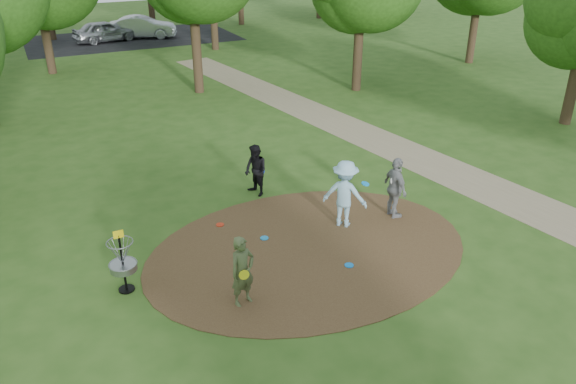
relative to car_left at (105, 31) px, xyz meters
name	(u,v)px	position (x,y,z in m)	size (l,w,h in m)	color
ground	(309,250)	(-0.14, -29.55, -0.71)	(100.00, 100.00, 0.00)	#2D5119
dirt_clearing	(309,249)	(-0.14, -29.55, -0.70)	(8.40, 8.40, 0.02)	#47301C
footpath	(455,174)	(6.36, -27.55, -0.70)	(2.00, 40.00, 0.01)	#8C7A5B
parking_lot	(132,38)	(1.86, 0.45, -0.70)	(14.00, 8.00, 0.01)	black
player_observer_with_disc	(243,271)	(-2.44, -30.85, 0.11)	(0.68, 0.54, 1.63)	#4F5C35
player_throwing_with_disc	(345,194)	(1.31, -28.83, 0.23)	(1.48, 1.36, 1.89)	#94C6DD
player_walking_with_disc	(256,171)	(-0.08, -26.04, 0.08)	(0.75, 0.88, 1.58)	black
player_waiting_with_disc	(395,188)	(2.82, -29.03, 0.17)	(0.52, 1.07, 1.77)	gray
disc_ground_cyan	(264,238)	(-0.93, -28.57, -0.68)	(0.22, 0.22, 0.02)	#1A8ED0
disc_ground_blue	(349,265)	(0.38, -30.64, -0.68)	(0.22, 0.22, 0.02)	#0C7ADB
disc_ground_red	(220,225)	(-1.73, -27.39, -0.68)	(0.22, 0.22, 0.02)	red
car_left	(105,31)	(0.00, 0.00, 0.00)	(1.67, 4.16, 1.42)	#A2A4A9
car_right	(142,27)	(2.57, 0.19, 0.04)	(1.59, 4.55, 1.50)	#ACB1B4
disc_golf_basket	(122,257)	(-4.64, -29.25, 0.17)	(0.63, 0.63, 1.54)	black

